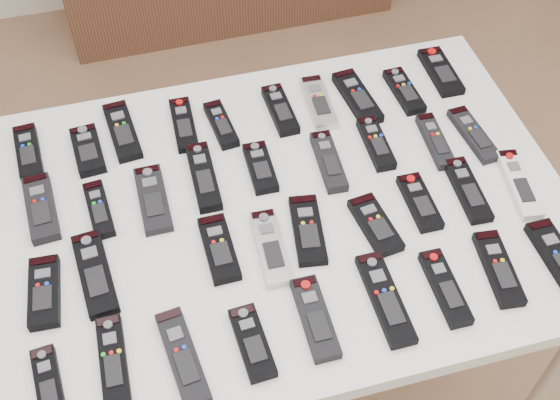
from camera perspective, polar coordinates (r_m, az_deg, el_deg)
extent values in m
plane|color=#886145|center=(2.17, -1.88, -14.05)|extent=(4.00, 4.00, 0.00)
cube|color=white|center=(1.53, 0.00, -0.95)|extent=(1.25, 0.88, 0.04)
cylinder|color=beige|center=(1.86, 20.85, -13.75)|extent=(0.04, 0.04, 0.74)
cylinder|color=beige|center=(2.07, -18.11, -2.77)|extent=(0.04, 0.04, 0.74)
cylinder|color=beige|center=(2.20, 11.73, 3.29)|extent=(0.04, 0.04, 0.74)
cube|color=black|center=(1.70, -19.77, 3.66)|extent=(0.06, 0.17, 0.02)
cube|color=black|center=(1.66, -15.35, 3.91)|extent=(0.07, 0.15, 0.02)
cube|color=black|center=(1.69, -12.70, 5.49)|extent=(0.07, 0.19, 0.02)
cube|color=black|center=(1.68, -7.83, 6.10)|extent=(0.05, 0.17, 0.02)
cube|color=black|center=(1.67, -4.81, 6.13)|extent=(0.06, 0.15, 0.02)
cube|color=black|center=(1.70, 0.02, 7.34)|extent=(0.06, 0.16, 0.02)
cube|color=#B7B7BC|center=(1.72, 3.14, 7.90)|extent=(0.06, 0.18, 0.02)
cube|color=black|center=(1.74, 6.29, 8.30)|extent=(0.08, 0.19, 0.02)
cube|color=black|center=(1.78, 10.05, 8.71)|extent=(0.06, 0.16, 0.02)
cube|color=black|center=(1.85, 12.93, 10.14)|extent=(0.06, 0.17, 0.02)
cube|color=black|center=(1.58, -18.85, -0.62)|extent=(0.07, 0.18, 0.02)
cube|color=black|center=(1.54, -14.50, -0.75)|extent=(0.06, 0.15, 0.02)
cube|color=black|center=(1.54, -10.28, 0.07)|extent=(0.06, 0.18, 0.02)
cube|color=black|center=(1.56, -6.23, 1.89)|extent=(0.05, 0.19, 0.02)
cube|color=black|center=(1.57, -1.61, 2.65)|extent=(0.06, 0.14, 0.02)
cube|color=black|center=(1.58, 3.97, 3.15)|extent=(0.06, 0.17, 0.02)
cube|color=black|center=(1.63, 7.80, 4.58)|extent=(0.05, 0.16, 0.02)
cube|color=black|center=(1.66, 12.51, 4.70)|extent=(0.05, 0.17, 0.02)
cube|color=black|center=(1.70, 15.45, 5.15)|extent=(0.06, 0.18, 0.02)
cube|color=black|center=(1.45, -18.61, -7.11)|extent=(0.07, 0.16, 0.02)
cube|color=black|center=(1.45, -14.81, -5.78)|extent=(0.08, 0.20, 0.02)
cube|color=black|center=(1.44, -4.97, -3.96)|extent=(0.06, 0.16, 0.02)
cube|color=#B7B7BC|center=(1.43, -0.75, -3.88)|extent=(0.06, 0.19, 0.02)
cube|color=black|center=(1.46, 2.26, -2.45)|extent=(0.08, 0.18, 0.02)
cube|color=black|center=(1.48, 7.75, -2.02)|extent=(0.08, 0.16, 0.02)
cube|color=black|center=(1.53, 11.28, -0.17)|extent=(0.05, 0.15, 0.02)
cube|color=black|center=(1.58, 14.99, 0.80)|extent=(0.06, 0.18, 0.02)
cube|color=silver|center=(1.62, 18.84, 1.23)|extent=(0.07, 0.20, 0.02)
cube|color=black|center=(1.35, -18.28, -14.17)|extent=(0.06, 0.16, 0.02)
cube|color=black|center=(1.34, -13.41, -12.59)|extent=(0.05, 0.18, 0.02)
cube|color=black|center=(1.32, -7.92, -12.49)|extent=(0.07, 0.20, 0.02)
cube|color=black|center=(1.32, -2.27, -11.51)|extent=(0.06, 0.15, 0.02)
cube|color=black|center=(1.35, 2.87, -9.56)|extent=(0.05, 0.18, 0.02)
cube|color=black|center=(1.38, 8.55, -7.93)|extent=(0.05, 0.21, 0.02)
cube|color=black|center=(1.42, 13.27, -6.95)|extent=(0.05, 0.17, 0.02)
cube|color=black|center=(1.47, 17.34, -5.32)|extent=(0.07, 0.18, 0.02)
cube|color=black|center=(1.52, 21.74, -4.49)|extent=(0.06, 0.19, 0.02)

